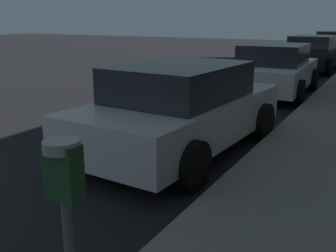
{
  "coord_description": "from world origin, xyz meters",
  "views": [
    {
      "loc": [
        5.7,
        -0.41,
        2.13
      ],
      "look_at": [
        4.02,
        2.58,
        1.18
      ],
      "focal_mm": 41.82,
      "sensor_mm": 36.0,
      "label": 1
    }
  ],
  "objects": [
    {
      "name": "parking_meter",
      "position": [
        4.32,
        0.96,
        1.2
      ],
      "size": [
        0.19,
        0.19,
        1.38
      ],
      "color": "#59595B",
      "rests_on": "sidewalk"
    },
    {
      "name": "car_silver",
      "position": [
        2.85,
        5.1,
        0.72
      ],
      "size": [
        2.26,
        4.26,
        1.43
      ],
      "color": "#B7B7BF",
      "rests_on": "ground"
    },
    {
      "name": "car_white",
      "position": [
        2.85,
        10.75,
        0.71
      ],
      "size": [
        2.2,
        4.11,
        1.43
      ],
      "color": "silver",
      "rests_on": "ground"
    },
    {
      "name": "car_black",
      "position": [
        2.85,
        16.96,
        0.71
      ],
      "size": [
        2.26,
        4.64,
        1.43
      ],
      "color": "black",
      "rests_on": "ground"
    },
    {
      "name": "car_yellow_cab",
      "position": [
        2.85,
        23.78,
        0.71
      ],
      "size": [
        2.14,
        4.53,
        1.43
      ],
      "color": "gold",
      "rests_on": "ground"
    }
  ]
}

